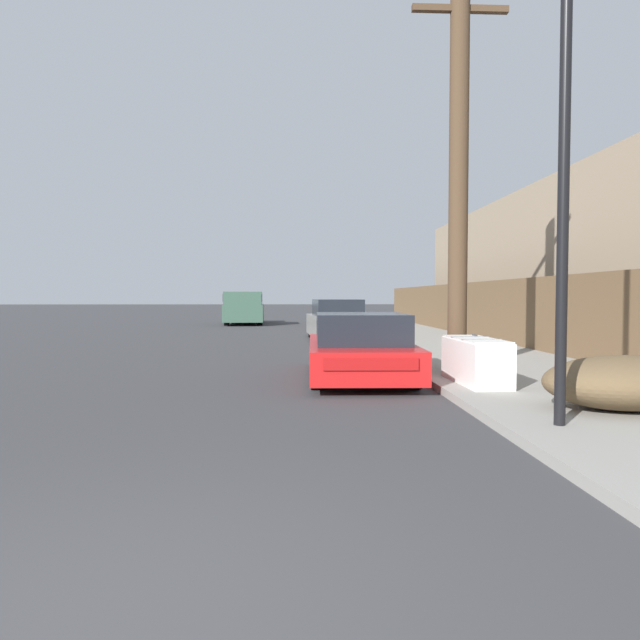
% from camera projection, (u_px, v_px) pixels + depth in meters
% --- Properties ---
extents(sidewalk_curb, '(4.20, 63.00, 0.12)m').
position_uv_depth(sidewalk_curb, '(390.00, 328.00, 26.12)').
color(sidewalk_curb, gray).
rests_on(sidewalk_curb, ground).
extents(discarded_fridge, '(0.65, 1.79, 0.74)m').
position_uv_depth(discarded_fridge, '(475.00, 360.00, 9.19)').
color(discarded_fridge, white).
rests_on(discarded_fridge, sidewalk_curb).
extents(parked_sports_car_red, '(1.94, 4.26, 1.21)m').
position_uv_depth(parked_sports_car_red, '(360.00, 349.00, 10.43)').
color(parked_sports_car_red, red).
rests_on(parked_sports_car_red, ground).
extents(car_parked_mid, '(1.98, 4.73, 1.42)m').
position_uv_depth(car_parked_mid, '(336.00, 321.00, 19.75)').
color(car_parked_mid, gray).
rests_on(car_parked_mid, ground).
extents(pickup_truck, '(2.28, 5.63, 1.76)m').
position_uv_depth(pickup_truck, '(244.00, 308.00, 30.99)').
color(pickup_truck, '#385647').
rests_on(pickup_truck, ground).
extents(utility_pole, '(1.80, 0.36, 7.46)m').
position_uv_depth(utility_pole, '(459.00, 167.00, 10.65)').
color(utility_pole, '#4C3826').
rests_on(utility_pole, sidewalk_curb).
extents(street_lamp, '(0.26, 0.26, 5.25)m').
position_uv_depth(street_lamp, '(564.00, 144.00, 6.04)').
color(street_lamp, black).
rests_on(street_lamp, sidewalk_curb).
extents(brush_pile, '(2.09, 1.38, 0.67)m').
position_uv_depth(brush_pile, '(628.00, 382.00, 7.01)').
color(brush_pile, brown).
rests_on(brush_pile, sidewalk_curb).
extents(wooden_fence, '(0.08, 31.78, 1.90)m').
position_uv_depth(wooden_fence, '(474.00, 309.00, 20.07)').
color(wooden_fence, brown).
rests_on(wooden_fence, sidewalk_curb).
extents(building_right_house, '(6.00, 23.75, 5.08)m').
position_uv_depth(building_right_house, '(614.00, 265.00, 18.74)').
color(building_right_house, gray).
rests_on(building_right_house, ground).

